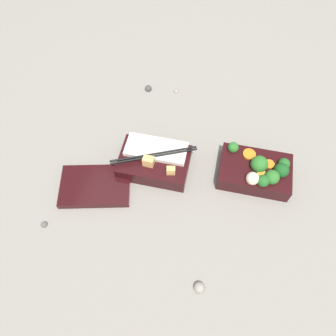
{
  "coord_description": "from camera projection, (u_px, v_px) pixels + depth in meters",
  "views": [
    {
      "loc": [
        -0.0,
        0.45,
        0.76
      ],
      "look_at": [
        0.09,
        0.03,
        0.04
      ],
      "focal_mm": 35.0,
      "sensor_mm": 36.0,
      "label": 1
    }
  ],
  "objects": [
    {
      "name": "bento_lid",
      "position": [
        95.0,
        186.0,
        0.85
      ],
      "size": [
        0.2,
        0.16,
        0.02
      ],
      "primitive_type": "cube",
      "rotation": [
        0.0,
        0.0,
        0.24
      ],
      "color": "black",
      "rests_on": "ground_plane"
    },
    {
      "name": "pebble_3",
      "position": [
        44.0,
        224.0,
        0.8
      ],
      "size": [
        0.02,
        0.02,
        0.02
      ],
      "primitive_type": "sphere",
      "color": "#595651",
      "rests_on": "ground_plane"
    },
    {
      "name": "bento_tray_vegetable",
      "position": [
        257.0,
        171.0,
        0.84
      ],
      "size": [
        0.18,
        0.12,
        0.08
      ],
      "color": "black",
      "rests_on": "ground_plane"
    },
    {
      "name": "ground_plane",
      "position": [
        203.0,
        173.0,
        0.88
      ],
      "size": [
        3.0,
        3.0,
        0.0
      ],
      "primitive_type": "plane",
      "color": "gray"
    },
    {
      "name": "pebble_2",
      "position": [
        176.0,
        91.0,
        1.02
      ],
      "size": [
        0.02,
        0.02,
        0.02
      ],
      "primitive_type": "sphere",
      "color": "gray",
      "rests_on": "ground_plane"
    },
    {
      "name": "pebble_1",
      "position": [
        148.0,
        89.0,
        1.03
      ],
      "size": [
        0.02,
        0.02,
        0.02
      ],
      "primitive_type": "sphere",
      "color": "#474442",
      "rests_on": "ground_plane"
    },
    {
      "name": "pebble_0",
      "position": [
        199.0,
        287.0,
        0.72
      ],
      "size": [
        0.03,
        0.03,
        0.03
      ],
      "primitive_type": "sphere",
      "color": "gray",
      "rests_on": "ground_plane"
    },
    {
      "name": "bento_tray_rice",
      "position": [
        154.0,
        161.0,
        0.86
      ],
      "size": [
        0.21,
        0.12,
        0.07
      ],
      "color": "black",
      "rests_on": "ground_plane"
    }
  ]
}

